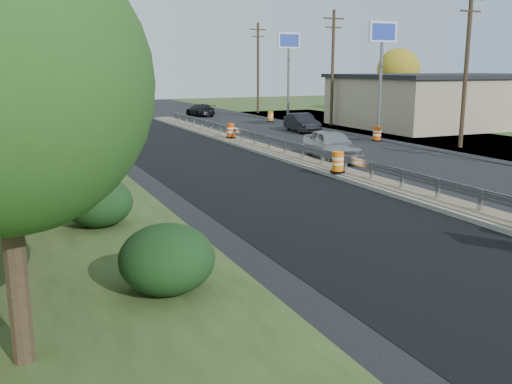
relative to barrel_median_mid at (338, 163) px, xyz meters
name	(u,v)px	position (x,y,z in m)	size (l,w,h in m)	color
ground	(401,193)	(0.55, -3.77, -0.68)	(140.00, 140.00, 0.00)	black
milled_overlay	(209,163)	(-3.85, 6.23, -0.67)	(7.20, 120.00, 0.01)	black
median	(302,161)	(0.55, 4.23, -0.57)	(1.60, 55.00, 0.23)	gray
guardrail	(294,146)	(0.55, 5.23, 0.05)	(0.10, 46.15, 0.72)	silver
retail_building_near	(453,100)	(21.54, 16.23, 1.48)	(18.50, 12.50, 4.27)	tan
pylon_sign_mid	(382,43)	(11.05, 12.23, 5.79)	(2.20, 0.30, 7.90)	slate
pylon_sign_north	(289,49)	(11.05, 26.23, 5.79)	(2.20, 0.30, 7.90)	slate
utility_pole_smid	(466,65)	(12.05, 5.23, 4.25)	(1.90, 0.26, 9.40)	#473523
utility_pole_nmid	(333,66)	(12.05, 20.23, 4.25)	(1.90, 0.26, 9.40)	#473523
utility_pole_north	(258,66)	(12.05, 35.23, 4.25)	(1.90, 0.26, 9.40)	#473523
hedge_south	(167,259)	(-10.45, -9.77, 0.08)	(2.09, 2.09, 1.52)	black
hedge_mid	(98,202)	(-10.95, -3.77, 0.08)	(2.09, 2.09, 1.52)	black
hedge_north	(87,170)	(-10.45, 2.23, 0.08)	(2.09, 2.09, 1.52)	black
tree_near_red	(21,66)	(-12.45, 6.23, 4.18)	(4.95, 4.95, 7.35)	#473523
tree_far_yellow	(398,70)	(26.55, 30.23, 3.86)	(4.62, 4.62, 6.86)	#473523
barrel_median_mid	(338,163)	(0.00, 0.00, 0.00)	(0.64, 0.64, 0.94)	black
barrel_median_far	(231,131)	(0.38, 13.78, 0.01)	(0.65, 0.65, 0.95)	black
barrel_shoulder_near	(377,134)	(9.32, 9.97, -0.22)	(0.65, 0.65, 0.96)	black
barrel_shoulder_far	(270,117)	(8.95, 25.61, -0.24)	(0.63, 0.63, 0.92)	black
car_silver	(332,145)	(2.35, 4.35, 0.12)	(1.90, 4.73, 1.61)	#A8A8AD
car_dark_mid	(302,123)	(7.44, 16.93, 0.02)	(1.48, 4.24, 1.40)	black
car_dark_far	(200,110)	(5.09, 34.01, -0.07)	(1.72, 4.24, 1.23)	black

